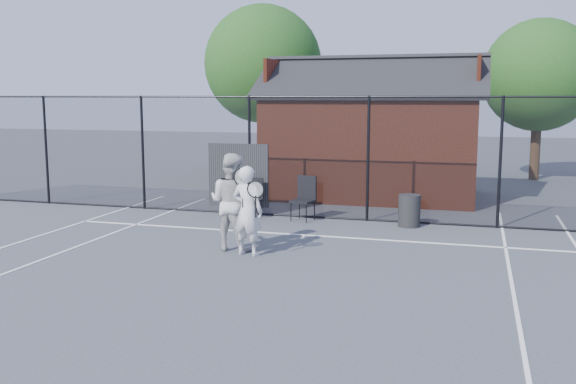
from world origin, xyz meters
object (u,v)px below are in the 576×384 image
(player_front, at_px, (248,211))
(chair_left, at_px, (252,199))
(player_back, at_px, (232,202))
(clubhouse, at_px, (373,143))
(waste_bin, at_px, (409,211))
(chair_right, at_px, (303,199))

(player_front, height_order, chair_left, player_front)
(player_front, distance_m, player_back, 0.56)
(clubhouse, xyz_separation_m, waste_bin, (1.55, -4.40, -1.24))
(clubhouse, distance_m, player_front, 8.10)
(player_front, relative_size, player_back, 0.90)
(clubhouse, xyz_separation_m, chair_left, (-2.31, -4.40, -1.13))
(clubhouse, relative_size, chair_right, 6.19)
(player_front, distance_m, chair_right, 3.61)
(player_back, xyz_separation_m, waste_bin, (3.10, 3.27, -0.58))
(chair_left, height_order, chair_right, chair_right)
(player_front, relative_size, waste_bin, 2.30)
(clubhouse, height_order, chair_right, clubhouse)
(chair_left, bearing_deg, player_back, -74.79)
(chair_left, height_order, waste_bin, chair_left)
(clubhouse, height_order, waste_bin, clubhouse)
(clubhouse, height_order, player_front, clubhouse)
(clubhouse, distance_m, waste_bin, 4.82)
(player_front, relative_size, chair_left, 1.80)
(clubhouse, xyz_separation_m, chair_right, (-1.00, -4.40, -1.08))
(waste_bin, bearing_deg, clubhouse, 109.36)
(player_back, height_order, chair_right, player_back)
(player_back, relative_size, waste_bin, 2.56)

